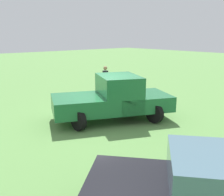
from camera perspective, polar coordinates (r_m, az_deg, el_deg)
ground_plane at (r=10.63m, az=-1.56°, el=-4.68°), size 80.00×80.00×0.00m
pickup_truck at (r=10.38m, az=0.64°, el=0.15°), size 3.69×5.03×1.79m
person_bystander at (r=14.67m, az=-1.46°, el=4.18°), size 0.42×0.42×1.64m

